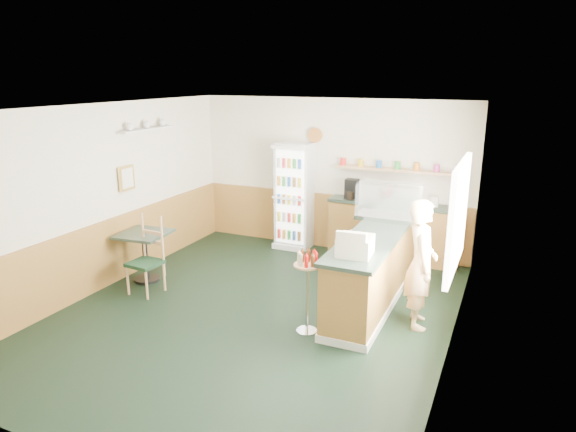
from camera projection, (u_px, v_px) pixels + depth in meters
The scene contains 13 objects.
ground at pixel (254, 313), 6.89m from camera, with size 6.00×6.00×0.00m, color black.
room_envelope at pixel (263, 190), 7.21m from camera, with size 5.04×6.02×2.72m.
service_counter at pixel (375, 269), 7.18m from camera, with size 0.68×3.01×1.01m.
back_counter at pixel (392, 229), 8.74m from camera, with size 2.24×0.42×1.69m.
drinks_fridge at pixel (294, 196), 9.28m from camera, with size 0.63×0.53×1.92m.
display_case at pixel (390, 202), 7.57m from camera, with size 0.94×0.49×0.53m.
cash_register at pixel (355, 246), 6.10m from camera, with size 0.39×0.42×0.23m, color beige.
shopkeeper at pixel (421, 264), 6.35m from camera, with size 0.55×0.39×1.65m, color tan.
condiment_stand at pixel (307, 279), 6.20m from camera, with size 0.33×0.33×1.04m.
newspaper_rack at pixel (349, 259), 7.19m from camera, with size 0.09×0.46×0.73m.
cafe_table at pixel (145, 247), 7.83m from camera, with size 0.76×0.76×0.77m.
cafe_chair at pixel (148, 252), 7.45m from camera, with size 0.46×0.46×1.14m.
dog_doorstop at pixel (338, 290), 7.36m from camera, with size 0.19×0.24×0.23m.
Camera 1 is at (2.98, -5.55, 3.10)m, focal length 32.00 mm.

